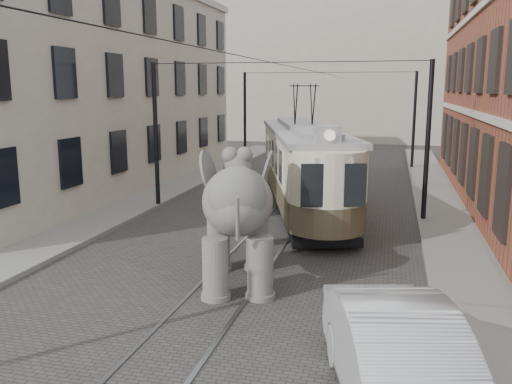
# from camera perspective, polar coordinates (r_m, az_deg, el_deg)

# --- Properties ---
(ground) EXTENTS (120.00, 120.00, 0.00)m
(ground) POSITION_cam_1_polar(r_m,az_deg,el_deg) (16.00, -0.73, -7.19)
(ground) COLOR #3B3836
(tram_rails) EXTENTS (1.54, 80.00, 0.02)m
(tram_rails) POSITION_cam_1_polar(r_m,az_deg,el_deg) (16.00, -0.73, -7.15)
(tram_rails) COLOR slate
(tram_rails) RESTS_ON ground
(sidewalk_right) EXTENTS (2.00, 60.00, 0.15)m
(sidewalk_right) POSITION_cam_1_polar(r_m,az_deg,el_deg) (15.63, 21.27, -8.12)
(sidewalk_right) COLOR slate
(sidewalk_right) RESTS_ON ground
(sidewalk_left) EXTENTS (2.00, 60.00, 0.15)m
(sidewalk_left) POSITION_cam_1_polar(r_m,az_deg,el_deg) (18.67, -20.47, -5.00)
(sidewalk_left) COLOR slate
(sidewalk_left) RESTS_ON ground
(stucco_building) EXTENTS (7.00, 24.00, 10.00)m
(stucco_building) POSITION_cam_1_polar(r_m,az_deg,el_deg) (28.85, -17.27, 10.50)
(stucco_building) COLOR #A19685
(stucco_building) RESTS_ON ground
(distant_block) EXTENTS (28.00, 10.00, 14.00)m
(distant_block) POSITION_cam_1_polar(r_m,az_deg,el_deg) (54.87, 10.33, 12.87)
(distant_block) COLOR #A19685
(distant_block) RESTS_ON ground
(catenary) EXTENTS (11.00, 30.20, 6.00)m
(catenary) POSITION_cam_1_polar(r_m,az_deg,el_deg) (20.22, 2.35, 5.31)
(catenary) COLOR black
(catenary) RESTS_ON ground
(tram) EXTENTS (6.21, 13.13, 5.12)m
(tram) POSITION_cam_1_polar(r_m,az_deg,el_deg) (22.63, 5.01, 4.76)
(tram) COLOR beige
(tram) RESTS_ON ground
(elephant) EXTENTS (4.42, 6.10, 3.35)m
(elephant) POSITION_cam_1_polar(r_m,az_deg,el_deg) (13.73, -1.95, -2.97)
(elephant) COLOR slate
(elephant) RESTS_ON ground
(parked_car) EXTENTS (3.07, 5.35, 1.67)m
(parked_car) POSITION_cam_1_polar(r_m,az_deg,el_deg) (8.91, 15.30, -17.19)
(parked_car) COLOR #A8A9AD
(parked_car) RESTS_ON ground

